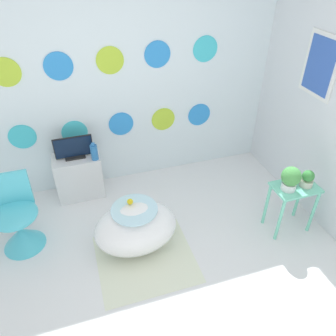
# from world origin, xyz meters

# --- Properties ---
(ground_plane) EXTENTS (12.00, 12.00, 0.00)m
(ground_plane) POSITION_xyz_m (0.00, 0.00, 0.00)
(ground_plane) COLOR white
(wall_back_dotted) EXTENTS (4.71, 0.05, 2.60)m
(wall_back_dotted) POSITION_xyz_m (-0.00, 2.04, 1.30)
(wall_back_dotted) COLOR white
(wall_back_dotted) RESTS_ON ground_plane
(wall_right) EXTENTS (0.06, 3.02, 2.60)m
(wall_right) POSITION_xyz_m (1.87, 1.01, 1.30)
(wall_right) COLOR silver
(wall_right) RESTS_ON ground_plane
(rug) EXTENTS (0.92, 0.86, 0.01)m
(rug) POSITION_xyz_m (-0.07, 0.63, 0.00)
(rug) COLOR silver
(rug) RESTS_ON ground_plane
(bathtub) EXTENTS (0.80, 0.53, 0.53)m
(bathtub) POSITION_xyz_m (-0.11, 0.80, 0.27)
(bathtub) COLOR white
(bathtub) RESTS_ON ground_plane
(rubber_duck) EXTENTS (0.06, 0.06, 0.07)m
(rubber_duck) POSITION_xyz_m (-0.13, 0.86, 0.57)
(rubber_duck) COLOR yellow
(rubber_duck) RESTS_ON bathtub
(chair) EXTENTS (0.43, 0.43, 0.78)m
(chair) POSITION_xyz_m (-1.19, 1.18, 0.26)
(chair) COLOR #4CC6DB
(chair) RESTS_ON ground_plane
(tv_cabinet) EXTENTS (0.53, 0.33, 0.53)m
(tv_cabinet) POSITION_xyz_m (-0.56, 1.82, 0.26)
(tv_cabinet) COLOR silver
(tv_cabinet) RESTS_ON ground_plane
(tv) EXTENTS (0.42, 0.12, 0.26)m
(tv) POSITION_xyz_m (-0.56, 1.82, 0.64)
(tv) COLOR black
(tv) RESTS_ON tv_cabinet
(vase) EXTENTS (0.08, 0.08, 0.21)m
(vase) POSITION_xyz_m (-0.35, 1.72, 0.62)
(vase) COLOR #2D72B7
(vase) RESTS_ON tv_cabinet
(side_table) EXTENTS (0.45, 0.29, 0.55)m
(side_table) POSITION_xyz_m (1.47, 0.59, 0.43)
(side_table) COLOR #72D8B7
(side_table) RESTS_ON ground_plane
(potted_plant_left) EXTENTS (0.19, 0.19, 0.25)m
(potted_plant_left) POSITION_xyz_m (1.37, 0.58, 0.69)
(potted_plant_left) COLOR white
(potted_plant_left) RESTS_ON side_table
(potted_plant_right) EXTENTS (0.13, 0.13, 0.18)m
(potted_plant_right) POSITION_xyz_m (1.57, 0.58, 0.64)
(potted_plant_right) COLOR beige
(potted_plant_right) RESTS_ON side_table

